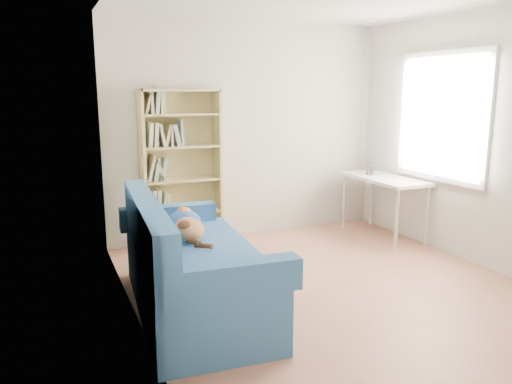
# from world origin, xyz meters

# --- Properties ---
(ground) EXTENTS (4.00, 4.00, 0.00)m
(ground) POSITION_xyz_m (0.00, 0.00, 0.00)
(ground) COLOR #AB674D
(ground) RESTS_ON ground
(room_shell) EXTENTS (3.54, 4.04, 2.62)m
(room_shell) POSITION_xyz_m (0.10, 0.03, 1.64)
(room_shell) COLOR silver
(room_shell) RESTS_ON ground
(sofa) EXTENTS (1.06, 2.00, 0.96)m
(sofa) POSITION_xyz_m (-1.32, 0.11, 0.36)
(sofa) COLOR #26558A
(sofa) RESTS_ON ground
(bookshelf) EXTENTS (0.90, 0.28, 1.80)m
(bookshelf) POSITION_xyz_m (-0.90, 1.84, 0.83)
(bookshelf) COLOR tan
(bookshelf) RESTS_ON ground
(desk) EXTENTS (0.53, 1.16, 0.75)m
(desk) POSITION_xyz_m (1.46, 1.21, 0.67)
(desk) COLOR white
(desk) RESTS_ON ground
(pen_cup) EXTENTS (0.09, 0.09, 0.17)m
(pen_cup) POSITION_xyz_m (1.40, 1.42, 0.81)
(pen_cup) COLOR white
(pen_cup) RESTS_ON desk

